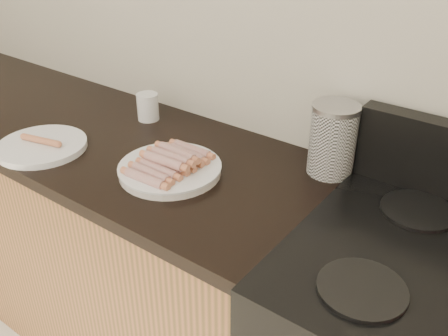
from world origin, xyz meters
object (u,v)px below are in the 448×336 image
Objects in this scene: main_plate at (170,170)px; side_plate at (42,146)px; mug at (148,107)px; canister at (333,139)px.

main_plate is 1.06× the size of side_plate.
mug is (-0.31, 0.23, 0.04)m from main_plate.
side_plate is 2.95× the size of mug.
main_plate and side_plate have the same top height.
side_plate is at bearing -152.53° from canister.
side_plate is at bearing -163.29° from main_plate.
canister is 2.21× the size of mug.
canister is 0.67m from mug.
main_plate is 0.46m from canister.
canister is (0.77, 0.40, 0.09)m from side_plate.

